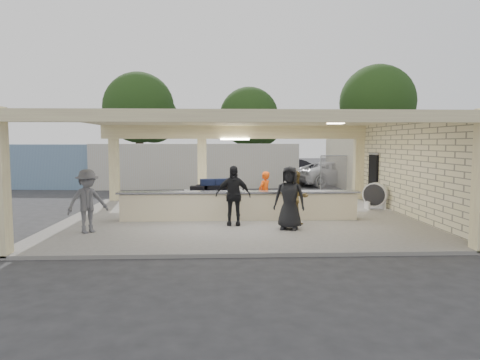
{
  "coord_description": "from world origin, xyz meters",
  "views": [
    {
      "loc": [
        -0.59,
        -14.92,
        2.72
      ],
      "look_at": [
        0.09,
        1.0,
        1.33
      ],
      "focal_mm": 32.0,
      "sensor_mm": 36.0,
      "label": 1
    }
  ],
  "objects_px": {
    "passenger_a": "(296,198)",
    "car_white_b": "(418,171)",
    "passenger_d": "(289,198)",
    "baggage_counter": "(239,206)",
    "container_white": "(196,166)",
    "baggage_handler": "(264,194)",
    "passenger_c": "(88,201)",
    "drum_fan": "(375,195)",
    "luggage_cart": "(211,195)",
    "car_dark": "(298,170)",
    "passenger_b": "(233,195)",
    "container_blue": "(39,166)",
    "car_white_a": "(334,173)"
  },
  "relations": [
    {
      "from": "passenger_c",
      "to": "passenger_d",
      "type": "distance_m",
      "value": 5.96
    },
    {
      "from": "passenger_d",
      "to": "car_white_b",
      "type": "xyz_separation_m",
      "value": [
        11.22,
        15.49,
        -0.26
      ]
    },
    {
      "from": "passenger_b",
      "to": "baggage_handler",
      "type": "bearing_deg",
      "value": 59.48
    },
    {
      "from": "passenger_b",
      "to": "car_dark",
      "type": "distance_m",
      "value": 17.39
    },
    {
      "from": "drum_fan",
      "to": "car_dark",
      "type": "xyz_separation_m",
      "value": [
        -0.64,
        13.56,
        0.14
      ]
    },
    {
      "from": "drum_fan",
      "to": "container_blue",
      "type": "relative_size",
      "value": 0.1
    },
    {
      "from": "drum_fan",
      "to": "passenger_a",
      "type": "relative_size",
      "value": 0.61
    },
    {
      "from": "baggage_counter",
      "to": "car_white_a",
      "type": "xyz_separation_m",
      "value": [
        6.64,
        12.74,
        0.16
      ]
    },
    {
      "from": "car_white_a",
      "to": "luggage_cart",
      "type": "bearing_deg",
      "value": 123.58
    },
    {
      "from": "baggage_handler",
      "to": "car_white_a",
      "type": "relative_size",
      "value": 0.31
    },
    {
      "from": "car_white_a",
      "to": "container_blue",
      "type": "xyz_separation_m",
      "value": [
        -18.32,
        -0.88,
        0.57
      ]
    },
    {
      "from": "drum_fan",
      "to": "luggage_cart",
      "type": "bearing_deg",
      "value": -136.41
    },
    {
      "from": "car_white_b",
      "to": "car_dark",
      "type": "relative_size",
      "value": 1.05
    },
    {
      "from": "baggage_counter",
      "to": "container_white",
      "type": "relative_size",
      "value": 0.67
    },
    {
      "from": "passenger_b",
      "to": "drum_fan",
      "type": "bearing_deg",
      "value": 31.77
    },
    {
      "from": "car_white_a",
      "to": "container_white",
      "type": "height_order",
      "value": "container_white"
    },
    {
      "from": "passenger_a",
      "to": "container_blue",
      "type": "height_order",
      "value": "container_blue"
    },
    {
      "from": "container_white",
      "to": "passenger_b",
      "type": "bearing_deg",
      "value": -85.47
    },
    {
      "from": "baggage_counter",
      "to": "drum_fan",
      "type": "distance_m",
      "value": 5.88
    },
    {
      "from": "car_dark",
      "to": "car_white_b",
      "type": "bearing_deg",
      "value": -100.6
    },
    {
      "from": "passenger_c",
      "to": "car_dark",
      "type": "bearing_deg",
      "value": 23.59
    },
    {
      "from": "baggage_counter",
      "to": "car_white_b",
      "type": "height_order",
      "value": "car_white_b"
    },
    {
      "from": "passenger_b",
      "to": "car_white_b",
      "type": "distance_m",
      "value": 19.61
    },
    {
      "from": "luggage_cart",
      "to": "container_blue",
      "type": "distance_m",
      "value": 15.06
    },
    {
      "from": "container_white",
      "to": "car_white_b",
      "type": "bearing_deg",
      "value": 3.7
    },
    {
      "from": "passenger_c",
      "to": "container_white",
      "type": "height_order",
      "value": "container_white"
    },
    {
      "from": "drum_fan",
      "to": "passenger_a",
      "type": "distance_m",
      "value": 4.88
    },
    {
      "from": "passenger_c",
      "to": "car_white_b",
      "type": "relative_size",
      "value": 0.37
    },
    {
      "from": "car_dark",
      "to": "passenger_b",
      "type": "bearing_deg",
      "value": 165.95
    },
    {
      "from": "baggage_handler",
      "to": "passenger_b",
      "type": "xyz_separation_m",
      "value": [
        -1.18,
        -1.74,
        0.15
      ]
    },
    {
      "from": "passenger_d",
      "to": "car_dark",
      "type": "height_order",
      "value": "passenger_d"
    },
    {
      "from": "baggage_handler",
      "to": "container_blue",
      "type": "distance_m",
      "value": 16.79
    },
    {
      "from": "passenger_c",
      "to": "luggage_cart",
      "type": "bearing_deg",
      "value": 3.78
    },
    {
      "from": "baggage_counter",
      "to": "baggage_handler",
      "type": "distance_m",
      "value": 1.27
    },
    {
      "from": "passenger_d",
      "to": "car_dark",
      "type": "bearing_deg",
      "value": 98.27
    },
    {
      "from": "baggage_handler",
      "to": "car_white_a",
      "type": "height_order",
      "value": "baggage_handler"
    },
    {
      "from": "passenger_a",
      "to": "passenger_d",
      "type": "distance_m",
      "value": 0.73
    },
    {
      "from": "container_white",
      "to": "car_dark",
      "type": "bearing_deg",
      "value": 25.1
    },
    {
      "from": "passenger_b",
      "to": "car_white_a",
      "type": "distance_m",
      "value": 15.32
    },
    {
      "from": "passenger_a",
      "to": "container_blue",
      "type": "bearing_deg",
      "value": 115.06
    },
    {
      "from": "baggage_counter",
      "to": "container_white",
      "type": "height_order",
      "value": "container_white"
    },
    {
      "from": "drum_fan",
      "to": "passenger_d",
      "type": "distance_m",
      "value": 5.55
    },
    {
      "from": "luggage_cart",
      "to": "passenger_b",
      "type": "height_order",
      "value": "passenger_b"
    },
    {
      "from": "drum_fan",
      "to": "container_white",
      "type": "height_order",
      "value": "container_white"
    },
    {
      "from": "car_white_b",
      "to": "container_blue",
      "type": "bearing_deg",
      "value": 74.74
    },
    {
      "from": "passenger_c",
      "to": "car_white_b",
      "type": "xyz_separation_m",
      "value": [
        17.17,
        15.74,
        -0.23
      ]
    },
    {
      "from": "passenger_d",
      "to": "car_white_b",
      "type": "height_order",
      "value": "passenger_d"
    },
    {
      "from": "drum_fan",
      "to": "passenger_d",
      "type": "height_order",
      "value": "passenger_d"
    },
    {
      "from": "passenger_a",
      "to": "car_white_b",
      "type": "xyz_separation_m",
      "value": [
        10.9,
        14.84,
        -0.17
      ]
    },
    {
      "from": "luggage_cart",
      "to": "baggage_handler",
      "type": "relative_size",
      "value": 1.4
    }
  ]
}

